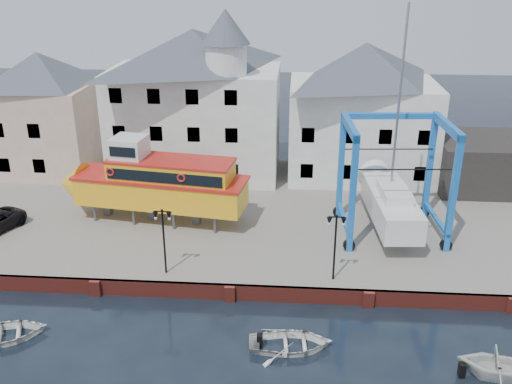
{
  "coord_description": "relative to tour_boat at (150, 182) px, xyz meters",
  "views": [
    {
      "loc": [
        3.64,
        -28.12,
        18.75
      ],
      "look_at": [
        1.0,
        7.0,
        4.0
      ],
      "focal_mm": 40.0,
      "sensor_mm": 36.0,
      "label": 1
    }
  ],
  "objects": [
    {
      "name": "ground",
      "position": [
        6.66,
        -8.58,
        -3.87
      ],
      "size": [
        140.0,
        140.0,
        0.0
      ],
      "primitive_type": "plane",
      "color": "black",
      "rests_on": "ground"
    },
    {
      "name": "travel_lift",
      "position": [
        16.7,
        -0.05,
        -0.36
      ],
      "size": [
        7.44,
        10.15,
        15.08
      ],
      "rotation": [
        0.0,
        0.0,
        0.08
      ],
      "color": "#174AAF",
      "rests_on": "hardstanding"
    },
    {
      "name": "building_pink",
      "position": [
        -11.34,
        9.42,
        2.28
      ],
      "size": [
        8.0,
        7.0,
        10.3
      ],
      "color": "tan",
      "rests_on": "hardstanding"
    },
    {
      "name": "motorboat_c",
      "position": [
        20.08,
        -14.22,
        -3.87
      ],
      "size": [
        4.2,
        3.81,
        1.93
      ],
      "primitive_type": "imported",
      "rotation": [
        0.0,
        0.0,
        1.37
      ],
      "color": "silver",
      "rests_on": "ground"
    },
    {
      "name": "lamp_post_right",
      "position": [
        12.66,
        -7.38,
        0.31
      ],
      "size": [
        1.12,
        0.32,
        4.2
      ],
      "color": "black",
      "rests_on": "hardstanding"
    },
    {
      "name": "building_white_right",
      "position": [
        15.66,
        10.42,
        2.73
      ],
      "size": [
        12.0,
        8.0,
        11.2
      ],
      "color": "silver",
      "rests_on": "hardstanding"
    },
    {
      "name": "motorboat_b",
      "position": [
        10.28,
        -12.69,
        -3.87
      ],
      "size": [
        4.52,
        3.41,
        0.88
      ],
      "primitive_type": "imported",
      "rotation": [
        0.0,
        0.0,
        1.66
      ],
      "color": "silver",
      "rests_on": "ground"
    },
    {
      "name": "motorboat_d",
      "position": [
        -4.75,
        -13.05,
        -3.87
      ],
      "size": [
        5.1,
        4.43,
        0.88
      ],
      "primitive_type": "imported",
      "rotation": [
        0.0,
        0.0,
        1.96
      ],
      "color": "silver",
      "rests_on": "ground"
    },
    {
      "name": "building_white_main",
      "position": [
        1.79,
        9.81,
        3.48
      ],
      "size": [
        14.0,
        8.3,
        14.0
      ],
      "color": "silver",
      "rests_on": "hardstanding"
    },
    {
      "name": "quay_wall",
      "position": [
        6.66,
        -8.48,
        -3.37
      ],
      "size": [
        44.0,
        0.47,
        1.0
      ],
      "color": "maroon",
      "rests_on": "ground"
    },
    {
      "name": "shed_dark",
      "position": [
        25.66,
        8.42,
        -0.87
      ],
      "size": [
        8.0,
        7.0,
        4.0
      ],
      "primitive_type": "cube",
      "color": "#272321",
      "rests_on": "hardstanding"
    },
    {
      "name": "hardstanding",
      "position": [
        6.66,
        2.42,
        -3.37
      ],
      "size": [
        44.0,
        22.0,
        1.0
      ],
      "primitive_type": "cube",
      "color": "#696259",
      "rests_on": "ground"
    },
    {
      "name": "lamp_post_left",
      "position": [
        2.66,
        -7.38,
        0.31
      ],
      "size": [
        1.12,
        0.32,
        4.2
      ],
      "color": "black",
      "rests_on": "hardstanding"
    },
    {
      "name": "tour_boat",
      "position": [
        0.0,
        0.0,
        0.0
      ],
      "size": [
        14.3,
        5.32,
        6.08
      ],
      "rotation": [
        0.0,
        0.0,
        -0.15
      ],
      "color": "#59595E",
      "rests_on": "hardstanding"
    }
  ]
}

